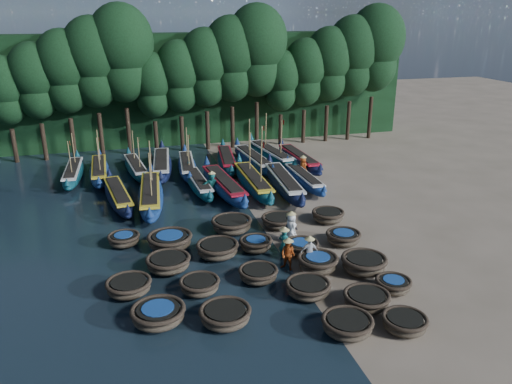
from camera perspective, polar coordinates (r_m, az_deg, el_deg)
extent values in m
plane|color=gray|center=(27.45, 1.70, -5.49)|extent=(120.00, 120.00, 0.00)
cube|color=black|center=(48.24, -6.54, 11.69)|extent=(40.00, 3.00, 10.00)
ellipsoid|color=#4D4230|center=(20.27, 10.38, -14.88)|extent=(2.38, 2.38, 0.61)
torus|color=#382B21|center=(20.12, 10.43, -14.22)|extent=(2.05, 2.05, 0.18)
cylinder|color=black|center=(20.09, 10.43, -14.13)|extent=(1.56, 1.56, 0.06)
ellipsoid|color=#4D4230|center=(20.93, 16.60, -14.29)|extent=(1.96, 1.96, 0.57)
torus|color=#382B21|center=(20.78, 16.67, -13.68)|extent=(1.81, 1.81, 0.17)
cylinder|color=black|center=(20.77, 16.68, -13.60)|extent=(1.37, 1.37, 0.05)
ellipsoid|color=#4D4230|center=(20.86, -11.09, -13.76)|extent=(2.54, 2.54, 0.66)
torus|color=#382B21|center=(20.69, -11.15, -13.05)|extent=(2.22, 2.22, 0.20)
cylinder|color=black|center=(20.67, -11.16, -12.96)|extent=(1.69, 1.69, 0.06)
cylinder|color=navy|center=(20.65, -11.16, -12.86)|extent=(1.30, 1.30, 0.04)
ellipsoid|color=#4D4230|center=(20.51, -3.53, -14.05)|extent=(2.44, 2.44, 0.63)
torus|color=#382B21|center=(20.35, -3.55, -13.36)|extent=(2.12, 2.12, 0.19)
cylinder|color=black|center=(20.33, -3.55, -13.27)|extent=(1.61, 1.61, 0.06)
ellipsoid|color=#4D4230|center=(22.38, 5.96, -11.02)|extent=(2.01, 2.01, 0.60)
torus|color=#382B21|center=(22.24, 5.99, -10.40)|extent=(2.01, 2.01, 0.18)
cylinder|color=black|center=(22.22, 5.99, -10.31)|extent=(1.53, 1.53, 0.05)
ellipsoid|color=#4D4230|center=(21.97, 12.51, -12.07)|extent=(2.04, 2.04, 0.60)
torus|color=#382B21|center=(21.82, 12.56, -11.44)|extent=(2.00, 2.00, 0.18)
cylinder|color=black|center=(21.81, 12.57, -11.36)|extent=(1.52, 1.52, 0.05)
ellipsoid|color=#4D4230|center=(23.34, 15.39, -10.35)|extent=(1.93, 1.93, 0.57)
torus|color=#382B21|center=(23.21, 15.45, -9.77)|extent=(1.62, 1.62, 0.17)
cylinder|color=black|center=(23.19, 15.46, -9.70)|extent=(1.22, 1.22, 0.05)
cylinder|color=navy|center=(23.17, 15.47, -9.62)|extent=(0.94, 0.94, 0.03)
ellipsoid|color=#4D4230|center=(23.06, -14.32, -10.58)|extent=(2.50, 2.50, 0.61)
torus|color=#382B21|center=(22.92, -14.38, -9.96)|extent=(2.03, 2.03, 0.18)
cylinder|color=black|center=(22.91, -14.39, -9.88)|extent=(1.55, 1.55, 0.06)
ellipsoid|color=#4D4230|center=(22.60, -6.45, -10.71)|extent=(1.84, 1.84, 0.60)
torus|color=#382B21|center=(22.46, -6.48, -10.10)|extent=(1.83, 1.83, 0.18)
cylinder|color=black|center=(22.44, -6.48, -10.02)|extent=(1.38, 1.38, 0.05)
ellipsoid|color=#4D4230|center=(23.38, 0.26, -9.50)|extent=(1.98, 1.98, 0.57)
torus|color=#382B21|center=(23.25, 0.26, -8.92)|extent=(1.86, 1.86, 0.17)
cylinder|color=black|center=(23.24, 0.26, -8.85)|extent=(1.42, 1.42, 0.05)
ellipsoid|color=#4D4230|center=(24.33, 7.06, -8.23)|extent=(1.95, 1.95, 0.71)
torus|color=#382B21|center=(24.18, 7.10, -7.53)|extent=(2.01, 2.01, 0.22)
cylinder|color=black|center=(24.16, 7.10, -7.44)|extent=(1.50, 1.50, 0.06)
cylinder|color=navy|center=(24.14, 7.10, -7.35)|extent=(1.16, 1.16, 0.04)
ellipsoid|color=#4D4230|center=(24.56, 12.22, -8.22)|extent=(2.61, 2.61, 0.75)
torus|color=#382B21|center=(24.40, 12.28, -7.49)|extent=(2.22, 2.22, 0.23)
cylinder|color=black|center=(24.38, 12.29, -7.39)|extent=(1.67, 1.67, 0.07)
ellipsoid|color=#4D4230|center=(24.59, -9.98, -8.15)|extent=(2.36, 2.36, 0.65)
torus|color=#382B21|center=(24.45, -10.02, -7.52)|extent=(2.17, 2.17, 0.20)
cylinder|color=black|center=(24.43, -10.02, -7.44)|extent=(1.65, 1.65, 0.06)
ellipsoid|color=#4D4230|center=(25.57, -4.42, -6.70)|extent=(2.41, 2.41, 0.68)
torus|color=#382B21|center=(25.43, -4.43, -6.05)|extent=(2.19, 2.19, 0.21)
cylinder|color=black|center=(25.41, -4.44, -5.97)|extent=(1.67, 1.67, 0.06)
ellipsoid|color=#4D4230|center=(26.09, -0.02, -6.13)|extent=(1.99, 1.99, 0.63)
torus|color=#382B21|center=(25.96, -0.02, -5.55)|extent=(1.75, 1.75, 0.19)
cylinder|color=black|center=(25.95, -0.02, -5.48)|extent=(1.31, 1.31, 0.06)
cylinder|color=navy|center=(25.93, -0.02, -5.40)|extent=(1.01, 1.01, 0.04)
ellipsoid|color=#4D4230|center=(25.98, 5.19, -6.40)|extent=(2.23, 2.23, 0.58)
torus|color=#382B21|center=(25.86, 5.21, -5.86)|extent=(1.84, 1.84, 0.18)
cylinder|color=black|center=(25.84, 5.21, -5.79)|extent=(1.40, 1.40, 0.05)
cylinder|color=navy|center=(25.83, 5.21, -5.72)|extent=(1.07, 1.07, 0.04)
ellipsoid|color=#4D4230|center=(27.25, 9.94, -5.28)|extent=(2.11, 2.11, 0.62)
torus|color=#382B21|center=(27.12, 9.97, -4.73)|extent=(1.90, 1.90, 0.19)
cylinder|color=black|center=(27.11, 9.98, -4.65)|extent=(1.43, 1.43, 0.06)
cylinder|color=navy|center=(27.09, 9.98, -4.58)|extent=(1.10, 1.10, 0.04)
ellipsoid|color=#4D4230|center=(27.59, -14.84, -5.39)|extent=(1.98, 1.98, 0.58)
torus|color=#382B21|center=(27.48, -14.89, -4.88)|extent=(1.72, 1.72, 0.18)
cylinder|color=black|center=(27.47, -14.90, -4.81)|extent=(1.30, 1.30, 0.05)
cylinder|color=navy|center=(27.45, -14.90, -4.75)|extent=(1.00, 1.00, 0.04)
ellipsoid|color=#4D4230|center=(26.71, -9.80, -5.69)|extent=(2.60, 2.60, 0.72)
torus|color=#382B21|center=(26.56, -9.84, -5.04)|extent=(2.38, 2.38, 0.22)
cylinder|color=black|center=(26.55, -9.85, -4.95)|extent=(1.82, 1.82, 0.07)
cylinder|color=navy|center=(26.53, -9.85, -4.86)|extent=(1.40, 1.40, 0.04)
ellipsoid|color=#4D4230|center=(28.26, -2.80, -3.92)|extent=(2.84, 2.84, 0.73)
torus|color=#382B21|center=(28.13, -2.81, -3.28)|extent=(2.33, 2.33, 0.22)
cylinder|color=black|center=(28.11, -2.81, -3.20)|extent=(1.77, 1.77, 0.07)
ellipsoid|color=#4D4230|center=(28.90, 2.64, -3.48)|extent=(2.45, 2.45, 0.61)
torus|color=#382B21|center=(28.79, 2.65, -2.96)|extent=(2.07, 2.07, 0.19)
cylinder|color=black|center=(28.77, 2.65, -2.89)|extent=(1.58, 1.58, 0.06)
ellipsoid|color=#4D4230|center=(29.90, 8.22, -2.84)|extent=(1.99, 1.99, 0.63)
torus|color=#382B21|center=(29.78, 8.25, -2.31)|extent=(1.94, 1.94, 0.19)
cylinder|color=black|center=(29.77, 8.25, -2.24)|extent=(1.46, 1.46, 0.06)
ellipsoid|color=black|center=(33.55, -15.47, -0.50)|extent=(2.49, 7.90, 0.97)
cone|color=black|center=(36.94, -16.47, 2.30)|extent=(0.43, 0.43, 0.58)
cone|color=black|center=(29.83, -14.45, -1.78)|extent=(0.43, 0.43, 0.49)
cube|color=gold|center=(33.42, -15.53, 0.15)|extent=(1.87, 6.11, 0.12)
cube|color=black|center=(33.39, -15.55, 0.28)|extent=(1.50, 5.30, 0.10)
ellipsoid|color=navy|center=(32.95, -11.94, -0.44)|extent=(2.29, 9.04, 1.12)
cone|color=navy|center=(36.86, -11.98, 2.93)|extent=(0.49, 0.49, 0.67)
cone|color=navy|center=(28.63, -12.09, -2.16)|extent=(0.49, 0.49, 0.56)
cube|color=gold|center=(32.79, -12.00, 0.33)|extent=(1.70, 7.00, 0.13)
cube|color=black|center=(32.76, -12.01, 0.47)|extent=(1.33, 6.09, 0.11)
cylinder|color=#997F4C|center=(33.67, -11.95, 3.21)|extent=(0.08, 0.27, 3.13)
cylinder|color=#997F4C|center=(30.78, -11.99, 1.63)|extent=(0.08, 0.27, 3.13)
plane|color=red|center=(30.39, -11.85, 4.09)|extent=(0.00, 0.39, 0.39)
ellipsoid|color=#0E4452|center=(35.01, -6.58, 0.89)|extent=(1.65, 7.21, 0.89)
cone|color=#0E4452|center=(38.09, -7.71, 3.33)|extent=(0.39, 0.39, 0.54)
cone|color=#0E4452|center=(31.61, -5.30, -0.14)|extent=(0.39, 0.39, 0.45)
cube|color=silver|center=(34.89, -6.60, 1.47)|extent=(1.22, 5.58, 0.11)
cube|color=black|center=(34.86, -6.61, 1.58)|extent=(0.94, 4.86, 0.09)
ellipsoid|color=navy|center=(34.17, -3.70, 0.68)|extent=(2.44, 8.91, 1.10)
cone|color=navy|center=(37.88, -5.67, 3.70)|extent=(0.48, 0.48, 0.66)
cone|color=navy|center=(30.11, -1.28, -0.63)|extent=(0.48, 0.48, 0.55)
cube|color=maroon|center=(34.02, -3.71, 1.42)|extent=(1.82, 6.90, 0.13)
cube|color=black|center=(33.99, -3.72, 1.56)|extent=(1.43, 6.00, 0.11)
ellipsoid|color=#0E4452|center=(34.77, -0.32, 1.06)|extent=(1.60, 8.77, 1.10)
cone|color=#0E4452|center=(38.51, -1.96, 4.04)|extent=(0.48, 0.48, 0.66)
cone|color=#0E4452|center=(30.67, 1.72, -0.26)|extent=(0.48, 0.48, 0.55)
cube|color=gold|center=(34.62, -0.33, 1.78)|extent=(1.17, 6.79, 0.13)
cube|color=black|center=(34.59, -0.33, 1.92)|extent=(0.87, 5.92, 0.11)
cylinder|color=#997F4C|center=(35.49, -0.70, 4.42)|extent=(0.08, 0.26, 3.07)
cylinder|color=#997F4C|center=(32.75, 0.59, 3.09)|extent=(0.08, 0.26, 3.07)
plane|color=red|center=(32.43, 0.88, 5.37)|extent=(0.00, 0.38, 0.38)
ellipsoid|color=black|center=(34.59, 3.20, 0.95)|extent=(2.12, 8.93, 1.11)
cone|color=black|center=(38.37, 1.56, 4.01)|extent=(0.49, 0.49, 0.66)
cone|color=black|center=(30.47, 5.31, -0.45)|extent=(0.49, 0.49, 0.55)
cube|color=silver|center=(34.45, 3.21, 1.68)|extent=(1.57, 6.92, 0.13)
cube|color=black|center=(34.42, 3.22, 1.82)|extent=(1.22, 6.02, 0.11)
ellipsoid|color=navy|center=(35.91, 5.50, 1.43)|extent=(1.44, 7.22, 0.90)
cone|color=navy|center=(38.86, 3.62, 3.82)|extent=(0.40, 0.40, 0.54)
cone|color=navy|center=(32.69, 7.79, 0.45)|extent=(0.40, 0.40, 0.45)
cube|color=silver|center=(35.80, 5.52, 2.00)|extent=(1.05, 5.59, 0.11)
cube|color=black|center=(35.77, 5.53, 2.11)|extent=(0.80, 4.87, 0.09)
ellipsoid|color=#0E4452|center=(39.46, -20.16, 2.00)|extent=(1.58, 7.56, 0.94)
cone|color=#0E4452|center=(42.80, -19.79, 4.24)|extent=(0.41, 0.41, 0.56)
cone|color=#0E4452|center=(35.83, -20.83, 1.12)|extent=(0.41, 0.41, 0.47)
cube|color=silver|center=(39.35, -20.23, 2.55)|extent=(1.16, 5.85, 0.11)
cube|color=black|center=(39.33, -20.24, 2.65)|extent=(0.89, 5.09, 0.09)
cylinder|color=#997F4C|center=(40.13, -20.13, 4.54)|extent=(0.07, 0.22, 2.63)
cylinder|color=#997F4C|center=(37.70, -20.50, 3.55)|extent=(0.07, 0.22, 2.63)
plane|color=red|center=(37.40, -20.49, 5.26)|extent=(0.00, 0.33, 0.33)
ellipsoid|color=navy|center=(39.26, -17.46, 2.26)|extent=(1.58, 7.89, 0.98)
cone|color=navy|center=(42.78, -17.55, 4.55)|extent=(0.43, 0.43, 0.59)
cone|color=navy|center=(35.42, -17.55, 1.38)|extent=(0.43, 0.43, 0.49)
cube|color=gold|center=(39.14, -17.52, 2.83)|extent=(1.16, 6.12, 0.12)
cube|color=black|center=(39.12, -17.53, 2.94)|extent=(0.88, 5.32, 0.10)
cylinder|color=#997F4C|center=(39.97, -17.55, 4.91)|extent=(0.07, 0.23, 2.75)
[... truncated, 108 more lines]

